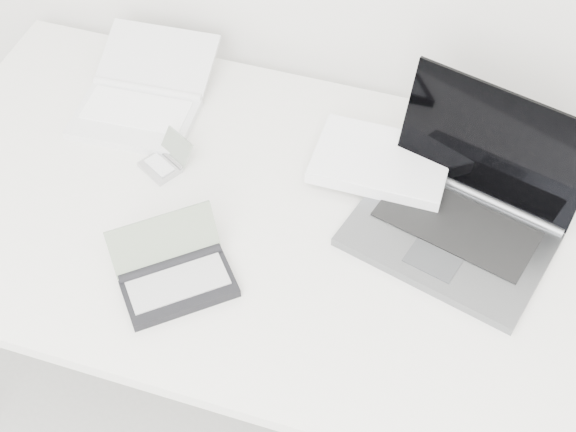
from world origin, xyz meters
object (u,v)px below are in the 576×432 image
(desk, at_px, (309,239))
(laptop_large, at_px, (434,194))
(netbook_open_white, at_px, (141,100))
(palmtop_charcoal, at_px, (175,275))

(desk, distance_m, laptop_large, 0.25)
(netbook_open_white, xyz_separation_m, palmtop_charcoal, (0.25, -0.40, 0.00))
(laptop_large, relative_size, palmtop_charcoal, 2.07)
(desk, xyz_separation_m, netbook_open_white, (-0.43, 0.20, 0.07))
(laptop_large, height_order, netbook_open_white, laptop_large)
(netbook_open_white, bearing_deg, laptop_large, -11.50)
(palmtop_charcoal, bearing_deg, desk, 6.37)
(netbook_open_white, relative_size, palmtop_charcoal, 1.34)
(desk, bearing_deg, laptop_large, 27.64)
(desk, relative_size, palmtop_charcoal, 6.47)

